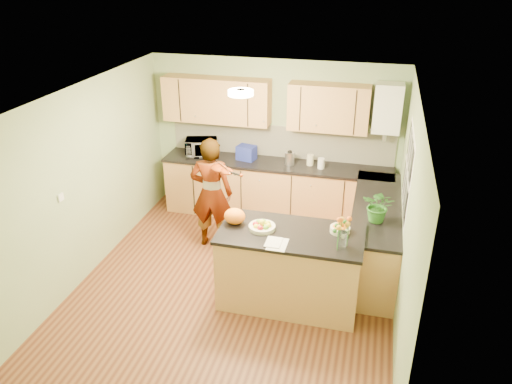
# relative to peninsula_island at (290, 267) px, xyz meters

# --- Properties ---
(floor) EXTENTS (4.50, 4.50, 0.00)m
(floor) POSITION_rel_peninsula_island_xyz_m (-0.73, 0.19, -0.49)
(floor) COLOR #532817
(floor) RESTS_ON ground
(ceiling) EXTENTS (4.00, 4.50, 0.02)m
(ceiling) POSITION_rel_peninsula_island_xyz_m (-0.73, 0.19, 2.01)
(ceiling) COLOR white
(ceiling) RESTS_ON wall_back
(wall_back) EXTENTS (4.00, 0.02, 2.50)m
(wall_back) POSITION_rel_peninsula_island_xyz_m (-0.73, 2.44, 0.76)
(wall_back) COLOR #8AA475
(wall_back) RESTS_ON floor
(wall_front) EXTENTS (4.00, 0.02, 2.50)m
(wall_front) POSITION_rel_peninsula_island_xyz_m (-0.73, -2.06, 0.76)
(wall_front) COLOR #8AA475
(wall_front) RESTS_ON floor
(wall_left) EXTENTS (0.02, 4.50, 2.50)m
(wall_left) POSITION_rel_peninsula_island_xyz_m (-2.73, 0.19, 0.76)
(wall_left) COLOR #8AA475
(wall_left) RESTS_ON floor
(wall_right) EXTENTS (0.02, 4.50, 2.50)m
(wall_right) POSITION_rel_peninsula_island_xyz_m (1.27, 0.19, 0.76)
(wall_right) COLOR #8AA475
(wall_right) RESTS_ON floor
(back_counter) EXTENTS (3.64, 0.62, 0.94)m
(back_counter) POSITION_rel_peninsula_island_xyz_m (-0.63, 2.14, -0.02)
(back_counter) COLOR #B87E49
(back_counter) RESTS_ON floor
(right_counter) EXTENTS (0.62, 2.24, 0.94)m
(right_counter) POSITION_rel_peninsula_island_xyz_m (0.97, 1.04, -0.02)
(right_counter) COLOR #B87E49
(right_counter) RESTS_ON floor
(splashback) EXTENTS (3.60, 0.02, 0.52)m
(splashback) POSITION_rel_peninsula_island_xyz_m (-0.63, 2.43, 0.71)
(splashback) COLOR white
(splashback) RESTS_ON back_counter
(upper_cabinets) EXTENTS (3.20, 0.34, 0.70)m
(upper_cabinets) POSITION_rel_peninsula_island_xyz_m (-0.91, 2.27, 1.36)
(upper_cabinets) COLOR #B87E49
(upper_cabinets) RESTS_ON wall_back
(boiler) EXTENTS (0.40, 0.30, 0.86)m
(boiler) POSITION_rel_peninsula_island_xyz_m (0.97, 2.28, 1.41)
(boiler) COLOR white
(boiler) RESTS_ON wall_back
(window_right) EXTENTS (0.01, 1.30, 1.05)m
(window_right) POSITION_rel_peninsula_island_xyz_m (1.26, 0.79, 1.06)
(window_right) COLOR white
(window_right) RESTS_ON wall_right
(light_switch) EXTENTS (0.02, 0.09, 0.09)m
(light_switch) POSITION_rel_peninsula_island_xyz_m (-2.72, -0.41, 0.81)
(light_switch) COLOR white
(light_switch) RESTS_ON wall_left
(ceiling_lamp) EXTENTS (0.30, 0.30, 0.07)m
(ceiling_lamp) POSITION_rel_peninsula_island_xyz_m (-0.73, 0.49, 1.97)
(ceiling_lamp) COLOR #FFEABF
(ceiling_lamp) RESTS_ON ceiling
(peninsula_island) EXTENTS (1.70, 0.87, 0.97)m
(peninsula_island) POSITION_rel_peninsula_island_xyz_m (0.00, 0.00, 0.00)
(peninsula_island) COLOR #B87E49
(peninsula_island) RESTS_ON floor
(fruit_dish) EXTENTS (0.32, 0.32, 0.11)m
(fruit_dish) POSITION_rel_peninsula_island_xyz_m (-0.35, 0.00, 0.53)
(fruit_dish) COLOR beige
(fruit_dish) RESTS_ON peninsula_island
(orange_bowl) EXTENTS (0.23, 0.23, 0.14)m
(orange_bowl) POSITION_rel_peninsula_island_xyz_m (0.55, 0.15, 0.54)
(orange_bowl) COLOR beige
(orange_bowl) RESTS_ON peninsula_island
(flower_vase) EXTENTS (0.23, 0.23, 0.42)m
(flower_vase) POSITION_rel_peninsula_island_xyz_m (0.60, -0.18, 0.77)
(flower_vase) COLOR silver
(flower_vase) RESTS_ON peninsula_island
(orange_bag) EXTENTS (0.29, 0.26, 0.20)m
(orange_bag) POSITION_rel_peninsula_island_xyz_m (-0.70, 0.05, 0.58)
(orange_bag) COLOR orange
(orange_bag) RESTS_ON peninsula_island
(papers) EXTENTS (0.21, 0.29, 0.01)m
(papers) POSITION_rel_peninsula_island_xyz_m (-0.10, -0.30, 0.49)
(papers) COLOR silver
(papers) RESTS_ON peninsula_island
(violinist) EXTENTS (0.64, 0.46, 1.66)m
(violinist) POSITION_rel_peninsula_island_xyz_m (-1.34, 1.05, 0.34)
(violinist) COLOR tan
(violinist) RESTS_ON floor
(violin) EXTENTS (0.68, 0.59, 0.17)m
(violin) POSITION_rel_peninsula_island_xyz_m (-1.14, 0.83, 0.84)
(violin) COLOR #511605
(violin) RESTS_ON violinist
(microwave) EXTENTS (0.57, 0.46, 0.28)m
(microwave) POSITION_rel_peninsula_island_xyz_m (-1.89, 2.17, 0.59)
(microwave) COLOR white
(microwave) RESTS_ON back_counter
(blue_box) EXTENTS (0.32, 0.27, 0.23)m
(blue_box) POSITION_rel_peninsula_island_xyz_m (-1.13, 2.18, 0.57)
(blue_box) COLOR navy
(blue_box) RESTS_ON back_counter
(kettle) EXTENTS (0.15, 0.15, 0.28)m
(kettle) POSITION_rel_peninsula_island_xyz_m (-0.42, 2.13, 0.57)
(kettle) COLOR silver
(kettle) RESTS_ON back_counter
(jar_cream) EXTENTS (0.11, 0.11, 0.17)m
(jar_cream) POSITION_rel_peninsula_island_xyz_m (-0.11, 2.19, 0.54)
(jar_cream) COLOR beige
(jar_cream) RESTS_ON back_counter
(jar_white) EXTENTS (0.14, 0.14, 0.16)m
(jar_white) POSITION_rel_peninsula_island_xyz_m (0.08, 2.10, 0.53)
(jar_white) COLOR white
(jar_white) RESTS_ON back_counter
(potted_plant) EXTENTS (0.44, 0.40, 0.42)m
(potted_plant) POSITION_rel_peninsula_island_xyz_m (0.97, 0.59, 0.66)
(potted_plant) COLOR #307326
(potted_plant) RESTS_ON right_counter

